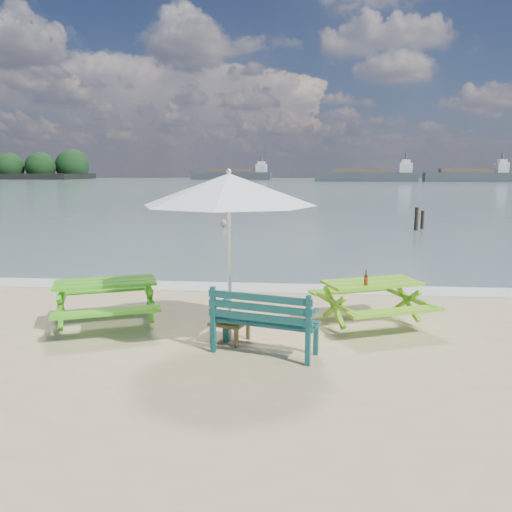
# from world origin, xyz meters

# --- Properties ---
(sea) EXTENTS (300.00, 300.00, 0.00)m
(sea) POSITION_xyz_m (0.00, 85.00, 0.00)
(sea) COLOR slate
(sea) RESTS_ON ground
(foam_strip) EXTENTS (22.00, 0.90, 0.01)m
(foam_strip) POSITION_xyz_m (0.00, 4.60, 0.01)
(foam_strip) COLOR silver
(foam_strip) RESTS_ON ground
(picnic_table_left) EXTENTS (2.19, 2.29, 0.78)m
(picnic_table_left) POSITION_xyz_m (-1.99, 1.60, 0.37)
(picnic_table_left) COLOR #44AF1A
(picnic_table_left) RESTS_ON ground
(picnic_table_right) EXTENTS (2.13, 2.23, 0.76)m
(picnic_table_right) POSITION_xyz_m (2.47, 2.07, 0.36)
(picnic_table_right) COLOR #6FBA1C
(picnic_table_right) RESTS_ON ground
(park_bench) EXTENTS (1.59, 0.90, 0.93)m
(park_bench) POSITION_xyz_m (0.76, 0.56, 0.29)
(park_bench) COLOR #104545
(park_bench) RESTS_ON ground
(side_table) EXTENTS (0.66, 0.66, 0.34)m
(side_table) POSITION_xyz_m (0.20, 1.02, 0.18)
(side_table) COLOR brown
(side_table) RESTS_ON ground
(patio_umbrella) EXTENTS (3.29, 3.29, 2.56)m
(patio_umbrella) POSITION_xyz_m (0.20, 1.02, 2.33)
(patio_umbrella) COLOR silver
(patio_umbrella) RESTS_ON ground
(beer_bottle) EXTENTS (0.06, 0.06, 0.25)m
(beer_bottle) POSITION_xyz_m (2.32, 1.78, 0.84)
(beer_bottle) COLOR #8D3F14
(beer_bottle) RESTS_ON picnic_table_right
(swimmer) EXTENTS (0.63, 0.43, 1.69)m
(swimmer) POSITION_xyz_m (-2.37, 16.68, -0.50)
(swimmer) COLOR tan
(swimmer) RESTS_ON ground
(mooring_pilings) EXTENTS (0.56, 0.76, 1.21)m
(mooring_pilings) POSITION_xyz_m (6.43, 16.29, 0.37)
(mooring_pilings) COLOR black
(mooring_pilings) RESTS_ON ground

